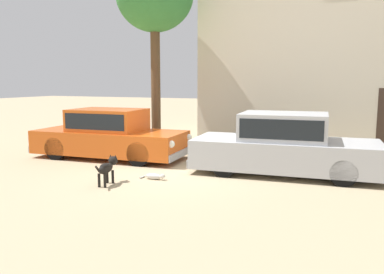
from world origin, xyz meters
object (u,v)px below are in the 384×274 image
(parked_sedan_second, at_px, (284,144))
(stray_cat, at_px, (155,176))
(parked_sedan_nearest, at_px, (109,134))
(stray_dog_spotted, at_px, (107,167))

(parked_sedan_second, bearing_deg, stray_cat, -151.06)
(parked_sedan_nearest, height_order, stray_cat, parked_sedan_nearest)
(parked_sedan_nearest, distance_m, parked_sedan_second, 5.21)
(parked_sedan_nearest, height_order, stray_dog_spotted, parked_sedan_nearest)
(parked_sedan_second, relative_size, stray_cat, 7.58)
(parked_sedan_nearest, relative_size, stray_cat, 7.60)
(parked_sedan_nearest, distance_m, stray_cat, 3.17)
(parked_sedan_nearest, relative_size, parked_sedan_second, 1.00)
(stray_dog_spotted, bearing_deg, parked_sedan_second, -60.26)
(stray_cat, bearing_deg, parked_sedan_nearest, 142.10)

